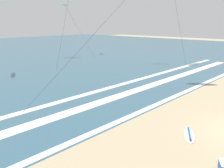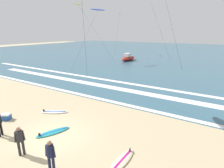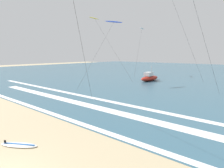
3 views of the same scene
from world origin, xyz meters
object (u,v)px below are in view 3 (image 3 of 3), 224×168
object	(u,v)px
kite_yellow_high_left	(94,19)
kite_white_distant_low	(142,29)
surfboard_right_spare	(19,145)
kite_blue_far_left	(114,22)
offshore_boat	(149,78)

from	to	relation	value
kite_yellow_high_left	kite_white_distant_low	size ratio (longest dim) A/B	1.13
surfboard_right_spare	kite_white_distant_low	xyz separation A→B (m)	(-14.09, 35.96, 10.65)
kite_blue_far_left	kite_white_distant_low	bearing A→B (deg)	102.98
kite_white_distant_low	kite_yellow_high_left	bearing A→B (deg)	-117.19
kite_blue_far_left	offshore_boat	xyz separation A→B (m)	(4.02, 5.36, -9.46)
kite_blue_far_left	kite_white_distant_low	distance (m)	15.21
surfboard_right_spare	kite_white_distant_low	world-z (taller)	kite_white_distant_low
kite_white_distant_low	offshore_boat	distance (m)	15.73
kite_yellow_high_left	kite_blue_far_left	bearing A→B (deg)	-26.39
surfboard_right_spare	kite_yellow_high_left	size ratio (longest dim) A/B	0.17
kite_white_distant_low	offshore_boat	bearing A→B (deg)	-51.81
offshore_boat	kite_yellow_high_left	bearing A→B (deg)	-175.52
kite_blue_far_left	kite_white_distant_low	world-z (taller)	kite_white_distant_low
surfboard_right_spare	kite_blue_far_left	size ratio (longest dim) A/B	0.21
kite_yellow_high_left	kite_blue_far_left	distance (m)	10.03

